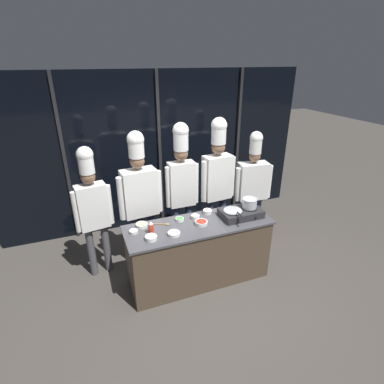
# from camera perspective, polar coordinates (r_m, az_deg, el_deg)

# --- Properties ---
(ground_plane) EXTENTS (24.00, 24.00, 0.00)m
(ground_plane) POSITION_cam_1_polar(r_m,az_deg,el_deg) (4.41, 1.23, -16.04)
(ground_plane) COLOR #47423D
(window_wall_back) EXTENTS (5.43, 0.09, 2.70)m
(window_wall_back) POSITION_cam_1_polar(r_m,az_deg,el_deg) (5.33, -6.28, 7.71)
(window_wall_back) COLOR black
(window_wall_back) RESTS_ON ground_plane
(demo_counter) EXTENTS (1.93, 0.65, 0.88)m
(demo_counter) POSITION_cam_1_polar(r_m,az_deg,el_deg) (4.14, 1.28, -11.36)
(demo_counter) COLOR #4C3D2D
(demo_counter) RESTS_ON ground_plane
(portable_stove) EXTENTS (0.55, 0.36, 0.11)m
(portable_stove) POSITION_cam_1_polar(r_m,az_deg,el_deg) (4.11, 9.28, -3.92)
(portable_stove) COLOR #28282B
(portable_stove) RESTS_ON demo_counter
(frying_pan) EXTENTS (0.25, 0.43, 0.04)m
(frying_pan) POSITION_cam_1_polar(r_m,az_deg,el_deg) (4.01, 7.82, -3.28)
(frying_pan) COLOR #ADAFB5
(frying_pan) RESTS_ON portable_stove
(stock_pot) EXTENTS (0.23, 0.20, 0.13)m
(stock_pot) POSITION_cam_1_polar(r_m,az_deg,el_deg) (4.11, 10.93, -2.03)
(stock_pot) COLOR #B7BABF
(stock_pot) RESTS_ON portable_stove
(squeeze_bottle_chili) EXTENTS (0.06, 0.06, 0.17)m
(squeeze_bottle_chili) POSITION_cam_1_polar(r_m,az_deg,el_deg) (3.70, -7.85, -6.75)
(squeeze_bottle_chili) COLOR red
(squeeze_bottle_chili) RESTS_ON demo_counter
(prep_bowl_ginger) EXTENTS (0.15, 0.15, 0.04)m
(prep_bowl_ginger) POSITION_cam_1_polar(r_m,az_deg,el_deg) (3.89, -9.56, -6.18)
(prep_bowl_ginger) COLOR white
(prep_bowl_ginger) RESTS_ON demo_counter
(prep_bowl_noodles) EXTENTS (0.11, 0.11, 0.05)m
(prep_bowl_noodles) POSITION_cam_1_polar(r_m,az_deg,el_deg) (4.01, 0.66, -4.71)
(prep_bowl_noodles) COLOR white
(prep_bowl_noodles) RESTS_ON demo_counter
(prep_bowl_garlic) EXTENTS (0.15, 0.15, 0.05)m
(prep_bowl_garlic) POSITION_cam_1_polar(r_m,az_deg,el_deg) (3.60, -7.82, -8.58)
(prep_bowl_garlic) COLOR white
(prep_bowl_garlic) RESTS_ON demo_counter
(prep_bowl_scallions) EXTENTS (0.11, 0.11, 0.04)m
(prep_bowl_scallions) POSITION_cam_1_polar(r_m,az_deg,el_deg) (3.97, -2.37, -5.18)
(prep_bowl_scallions) COLOR white
(prep_bowl_scallions) RESTS_ON demo_counter
(prep_bowl_chili_flakes) EXTENTS (0.17, 0.17, 0.05)m
(prep_bowl_chili_flakes) POSITION_cam_1_polar(r_m,az_deg,el_deg) (3.88, 1.77, -5.81)
(prep_bowl_chili_flakes) COLOR white
(prep_bowl_chili_flakes) RESTS_ON demo_counter
(prep_bowl_bean_sprouts) EXTENTS (0.11, 0.11, 0.04)m
(prep_bowl_bean_sprouts) POSITION_cam_1_polar(r_m,az_deg,el_deg) (3.78, -11.05, -7.35)
(prep_bowl_bean_sprouts) COLOR white
(prep_bowl_bean_sprouts) RESTS_ON demo_counter
(prep_bowl_rice) EXTENTS (0.12, 0.12, 0.06)m
(prep_bowl_rice) POSITION_cam_1_polar(r_m,az_deg,el_deg) (4.14, 2.95, -3.70)
(prep_bowl_rice) COLOR white
(prep_bowl_rice) RESTS_ON demo_counter
(prep_bowl_chicken) EXTENTS (0.16, 0.16, 0.04)m
(prep_bowl_chicken) POSITION_cam_1_polar(r_m,az_deg,el_deg) (3.67, -3.46, -7.86)
(prep_bowl_chicken) COLOR white
(prep_bowl_chicken) RESTS_ON demo_counter
(serving_spoon_slotted) EXTENTS (0.22, 0.12, 0.02)m
(serving_spoon_slotted) POSITION_cam_1_polar(r_m,az_deg,el_deg) (3.90, -5.23, -6.10)
(serving_spoon_slotted) COLOR olive
(serving_spoon_slotted) RESTS_ON demo_counter
(chef_head) EXTENTS (0.50, 0.25, 1.88)m
(chef_head) POSITION_cam_1_polar(r_m,az_deg,el_deg) (4.14, -18.47, -2.19)
(chef_head) COLOR #4C4C51
(chef_head) RESTS_ON ground_plane
(chef_sous) EXTENTS (0.62, 0.29, 2.01)m
(chef_sous) POSITION_cam_1_polar(r_m,az_deg,el_deg) (4.19, -9.93, -0.19)
(chef_sous) COLOR #2D3856
(chef_sous) RESTS_ON ground_plane
(chef_line) EXTENTS (0.50, 0.22, 2.06)m
(chef_line) POSITION_cam_1_polar(r_m,az_deg,el_deg) (4.36, -2.02, 2.42)
(chef_line) COLOR #2D3856
(chef_line) RESTS_ON ground_plane
(chef_pastry) EXTENTS (0.57, 0.26, 2.09)m
(chef_pastry) POSITION_cam_1_polar(r_m,az_deg,el_deg) (4.55, 4.85, 3.21)
(chef_pastry) COLOR #2D3856
(chef_pastry) RESTS_ON ground_plane
(chef_apprentice) EXTENTS (0.62, 0.31, 1.84)m
(chef_apprentice) POSITION_cam_1_polar(r_m,az_deg,el_deg) (4.92, 11.45, 1.87)
(chef_apprentice) COLOR #2D3856
(chef_apprentice) RESTS_ON ground_plane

